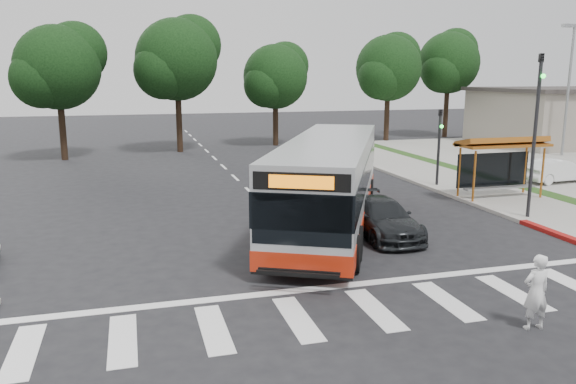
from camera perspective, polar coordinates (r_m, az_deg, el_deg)
name	(u,v)px	position (r m, az deg, el deg)	size (l,w,h in m)	color
ground	(312,250)	(18.70, 2.45, -5.92)	(140.00, 140.00, 0.00)	black
sidewalk_east	(466,186)	(30.46, 17.61, 0.58)	(4.00, 40.00, 0.12)	gray
curb_east	(431,188)	(29.41, 14.34, 0.41)	(0.30, 40.00, 0.15)	#9E9991
commercial_building	(571,118)	(52.85, 26.84, 6.73)	(14.00, 10.00, 4.40)	gray
building_roof_cap	(574,89)	(52.75, 27.08, 9.27)	(14.60, 10.60, 0.30)	#383330
crosswalk_ladder	(375,309)	(14.33, 8.82, -11.68)	(18.00, 2.60, 0.01)	silver
bus_shelter	(501,149)	(27.66, 20.82, 4.09)	(4.20, 1.60, 2.86)	#9E571A
traffic_signal_ne_tall	(536,123)	(23.94, 23.88, 6.46)	(0.18, 0.37, 6.50)	black
traffic_signal_ne_short	(439,139)	(29.78, 15.11, 5.19)	(0.18, 0.37, 4.00)	black
lot_light_mid	(570,72)	(44.27, 26.73, 10.83)	(1.90, 0.35, 9.01)	gray
tree_ne_a	(389,67)	(49.94, 10.22, 12.39)	(6.16, 5.74, 9.30)	black
tree_ne_b	(449,62)	(55.05, 16.04, 12.60)	(6.16, 5.74, 10.02)	black
tree_north_a	(178,58)	(43.16, -11.15, 13.19)	(6.60, 6.15, 10.17)	black
tree_north_b	(276,76)	(46.47, -1.23, 11.73)	(5.72, 5.33, 8.43)	black
tree_north_c	(59,66)	(41.21, -22.26, 11.76)	(6.16, 5.74, 9.30)	black
transit_bus	(329,183)	(21.24, 4.21, 0.88)	(2.81, 12.98, 3.35)	#B0B2B5
pedestrian	(536,292)	(14.01, 23.89, -9.27)	(0.65, 0.42, 1.77)	white
dark_sedan	(381,218)	(20.46, 9.45, -2.58)	(1.86, 4.57, 1.33)	black
parked_car_1	(556,170)	(33.06, 25.61, 1.99)	(1.33, 3.82, 1.26)	silver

